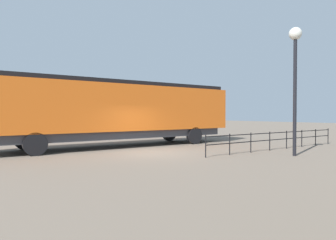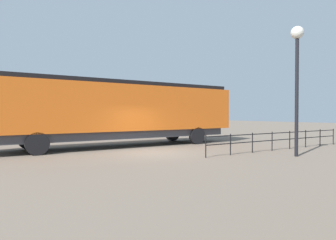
% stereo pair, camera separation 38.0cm
% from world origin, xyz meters
% --- Properties ---
extents(ground_plane, '(120.00, 120.00, 0.00)m').
position_xyz_m(ground_plane, '(0.00, 0.00, 0.00)').
color(ground_plane, '#756656').
extents(locomotive, '(3.18, 15.11, 3.88)m').
position_xyz_m(locomotive, '(-3.62, 0.35, 2.19)').
color(locomotive, orange).
rests_on(locomotive, ground_plane).
extents(lamp_post, '(0.58, 0.58, 5.98)m').
position_xyz_m(lamp_post, '(4.76, 4.89, 4.47)').
color(lamp_post, black).
rests_on(lamp_post, ground_plane).
extents(platform_fence, '(0.05, 10.77, 1.02)m').
position_xyz_m(platform_fence, '(2.81, 6.46, 0.66)').
color(platform_fence, black).
rests_on(platform_fence, ground_plane).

